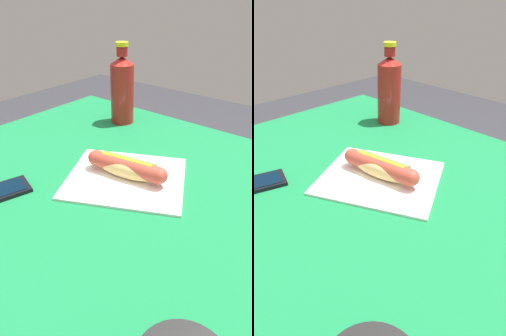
{
  "view_description": "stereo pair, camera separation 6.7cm",
  "coord_description": "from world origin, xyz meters",
  "views": [
    {
      "loc": [
        0.3,
        -0.4,
        1.12
      ],
      "look_at": [
        -0.06,
        0.05,
        0.77
      ],
      "focal_mm": 31.07,
      "sensor_mm": 36.0,
      "label": 1
    },
    {
      "loc": [
        0.35,
        -0.35,
        1.12
      ],
      "look_at": [
        -0.06,
        0.05,
        0.77
      ],
      "focal_mm": 31.07,
      "sensor_mm": 36.0,
      "label": 2
    }
  ],
  "objects": [
    {
      "name": "dining_table",
      "position": [
        0.0,
        0.0,
        0.62
      ],
      "size": [
        1.18,
        0.91,
        0.74
      ],
      "color": "brown",
      "rests_on": "ground"
    },
    {
      "name": "hot_dog",
      "position": [
        -0.06,
        0.05,
        0.78
      ],
      "size": [
        0.2,
        0.07,
        0.05
      ],
      "color": "#DBB26B",
      "rests_on": "paper_wrapper"
    },
    {
      "name": "cell_phone",
      "position": [
        -0.24,
        -0.17,
        0.75
      ],
      "size": [
        0.1,
        0.14,
        0.01
      ],
      "color": "black",
      "rests_on": "dining_table"
    },
    {
      "name": "paper_wrapper",
      "position": [
        -0.06,
        0.05,
        0.75
      ],
      "size": [
        0.35,
        0.33,
        0.01
      ],
      "primitive_type": "cube",
      "rotation": [
        0.0,
        0.0,
        0.48
      ],
      "color": "white",
      "rests_on": "dining_table"
    },
    {
      "name": "soda_bottle",
      "position": [
        -0.3,
        0.32,
        0.85
      ],
      "size": [
        0.08,
        0.08,
        0.25
      ],
      "color": "maroon",
      "rests_on": "dining_table"
    }
  ]
}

